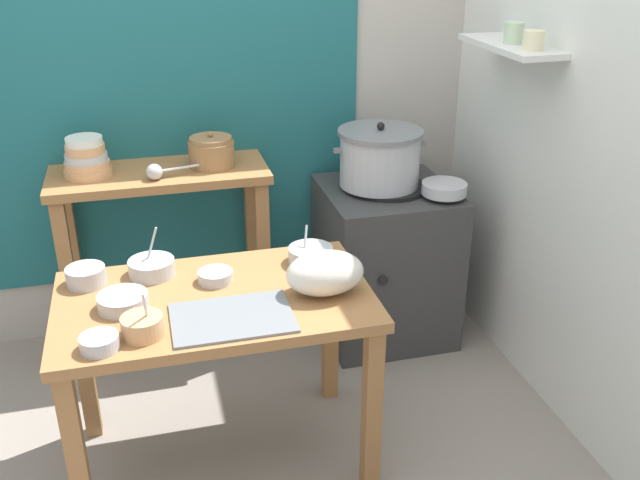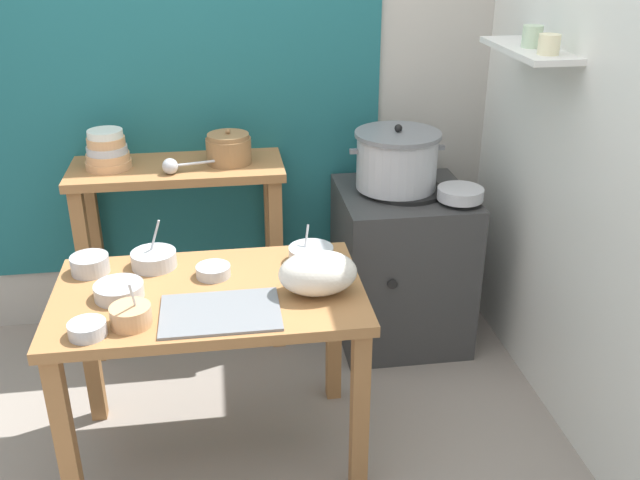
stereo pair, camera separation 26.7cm
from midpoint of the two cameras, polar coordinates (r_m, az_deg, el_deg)
ground_plane at (r=2.99m, az=-4.47°, el=-15.79°), size 9.00×9.00×0.00m
wall_back at (r=3.43m, az=-5.19°, el=13.98°), size 4.40×0.12×2.60m
wall_right at (r=2.96m, az=22.82°, el=10.40°), size 0.30×3.20×2.60m
prep_table at (r=2.60m, az=-5.84°, el=-6.25°), size 1.10×0.66×0.72m
back_shelf_table at (r=3.35m, az=-8.89°, el=2.34°), size 0.96×0.40×0.90m
stove_block at (r=3.49m, az=8.69°, el=-2.01°), size 0.60×0.61×0.78m
steamer_pot at (r=3.30m, az=8.51°, el=6.34°), size 0.44×0.39×0.30m
clay_pot at (r=3.26m, az=-5.00°, el=7.27°), size 0.20×0.20×0.16m
bowl_stack_enamel at (r=3.27m, az=-14.46°, el=6.88°), size 0.20×0.20×0.17m
ladle at (r=3.15m, az=-9.31°, el=5.84°), size 0.30×0.10×0.07m
serving_tray at (r=2.39m, az=-4.82°, el=-5.90°), size 0.40×0.28×0.01m
plastic_bag at (r=2.48m, az=2.92°, el=-2.75°), size 0.28×0.19×0.16m
wide_pan at (r=3.24m, az=13.52°, el=3.59°), size 0.21×0.21×0.05m
prep_bowl_0 at (r=2.63m, az=-5.69°, el=-2.52°), size 0.13×0.13×0.04m
prep_bowl_1 at (r=2.73m, az=-15.34°, el=-1.91°), size 0.14×0.14×0.07m
prep_bowl_2 at (r=2.53m, az=-12.94°, el=-4.02°), size 0.17×0.17×0.05m
prep_bowl_3 at (r=2.71m, az=2.09°, el=-1.19°), size 0.17×0.17×0.14m
prep_bowl_4 at (r=2.72m, az=-10.47°, el=-1.54°), size 0.17×0.17×0.18m
prep_bowl_5 at (r=2.34m, az=-15.07°, el=-6.96°), size 0.12×0.12×0.05m
prep_bowl_6 at (r=2.36m, az=-11.81°, el=-5.98°), size 0.13×0.13×0.17m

